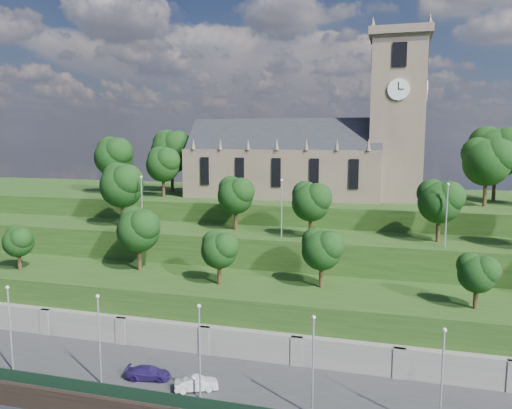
% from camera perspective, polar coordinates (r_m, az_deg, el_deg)
% --- Properties ---
extents(promenade, '(160.00, 12.00, 2.00)m').
position_cam_1_polar(promenade, '(50.54, -2.52, -20.70)').
color(promenade, '#2D2D30').
rests_on(promenade, ground).
extents(fence, '(160.00, 0.10, 1.20)m').
position_cam_1_polar(fence, '(45.31, -4.82, -22.01)').
color(fence, black).
rests_on(fence, promenade).
extents(retaining_wall, '(160.00, 2.10, 5.00)m').
position_cam_1_polar(retaining_wall, '(54.99, -0.51, -16.48)').
color(retaining_wall, slate).
rests_on(retaining_wall, ground).
extents(embankment_lower, '(160.00, 12.00, 8.00)m').
position_cam_1_polar(embankment_lower, '(59.79, 1.13, -12.88)').
color(embankment_lower, '#1F3D14').
rests_on(embankment_lower, ground).
extents(embankment_upper, '(160.00, 10.00, 12.00)m').
position_cam_1_polar(embankment_upper, '(69.34, 3.43, -8.21)').
color(embankment_upper, '#1F3D14').
rests_on(embankment_upper, ground).
extents(hilltop, '(160.00, 32.00, 15.00)m').
position_cam_1_polar(hilltop, '(89.06, 6.30, -3.65)').
color(hilltop, '#1F3D14').
rests_on(hilltop, ground).
extents(church, '(38.60, 12.35, 27.60)m').
position_cam_1_polar(church, '(83.25, 6.55, 5.97)').
color(church, brown).
rests_on(church, hilltop).
extents(trees_lower, '(71.58, 8.68, 8.20)m').
position_cam_1_polar(trees_lower, '(57.67, 2.23, -4.56)').
color(trees_lower, '#322313').
rests_on(trees_lower, embankment_lower).
extents(trees_upper, '(62.62, 8.69, 9.42)m').
position_cam_1_polar(trees_upper, '(65.28, 7.42, 1.35)').
color(trees_upper, '#322313').
rests_on(trees_upper, embankment_upper).
extents(trees_hilltop, '(75.26, 16.76, 11.75)m').
position_cam_1_polar(trees_hilltop, '(82.45, 7.56, 5.69)').
color(trees_hilltop, '#322313').
rests_on(trees_hilltop, hilltop).
extents(lamp_posts_promenade, '(60.36, 0.36, 8.71)m').
position_cam_1_polar(lamp_posts_promenade, '(45.59, -6.47, -15.69)').
color(lamp_posts_promenade, '#B2B2B7').
rests_on(lamp_posts_promenade, promenade).
extents(lamp_posts_upper, '(40.36, 0.36, 7.70)m').
position_cam_1_polar(lamp_posts_upper, '(64.31, 2.94, 0.06)').
color(lamp_posts_upper, '#B2B2B7').
rests_on(lamp_posts_upper, embankment_upper).
extents(car_middle, '(4.17, 2.88, 1.30)m').
position_cam_1_polar(car_middle, '(48.84, -6.85, -19.64)').
color(car_middle, silver).
rests_on(car_middle, promenade).
extents(car_right, '(4.49, 2.50, 1.23)m').
position_cam_1_polar(car_right, '(51.47, -12.19, -18.30)').
color(car_right, '#23164E').
rests_on(car_right, promenade).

